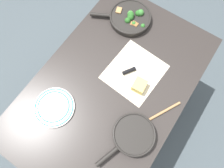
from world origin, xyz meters
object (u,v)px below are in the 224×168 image
Objects in this scene: skillet_eggs at (133,135)px; wooden_spoon at (148,120)px; grater_knife at (134,69)px; dinner_plate_stack at (54,107)px; skillet_broccoli at (130,18)px; cheese_block at (139,86)px.

skillet_eggs reaches higher than wooden_spoon.
grater_knife is (0.22, 0.23, 0.00)m from wooden_spoon.
wooden_spoon is at bearing -63.64° from dinner_plate_stack.
dinner_plate_stack is (-0.24, 0.49, 0.00)m from wooden_spoon.
skillet_broccoli is at bearing -128.11° from skillet_eggs.
grater_knife is 0.12m from cheese_block.
skillet_eggs reaches higher than dinner_plate_stack.
cheese_block is at bearing -41.80° from dinner_plate_stack.
skillet_eggs is 0.48m from dinner_plate_stack.
dinner_plate_stack is at bearing -57.00° from skillet_eggs.
grater_knife is at bearing -29.03° from dinner_plate_stack.
skillet_eggs is at bearing -155.06° from cheese_block.
dinner_plate_stack reaches higher than grater_knife.
wooden_spoon is 0.32m from grater_knife.
skillet_broccoli is 1.92× the size of grater_knife.
dinner_plate_stack is (-0.75, 0.04, -0.01)m from skillet_broccoli.
cheese_block is at bearing 100.96° from skillet_broccoli.
cheese_block is at bearing -105.34° from wooden_spoon.
skillet_broccoli is 0.76m from skillet_eggs.
cheese_block reaches higher than skillet_eggs.
dinner_plate_stack is at bearing 59.07° from skillet_broccoli.
skillet_broccoli is at bearing -110.93° from wooden_spoon.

